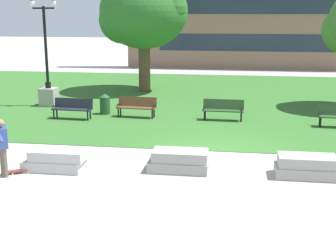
{
  "coord_description": "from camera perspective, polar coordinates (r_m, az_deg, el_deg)",
  "views": [
    {
      "loc": [
        0.55,
        -15.52,
        4.71
      ],
      "look_at": [
        -1.53,
        -1.4,
        1.2
      ],
      "focal_mm": 50.0,
      "sensor_mm": 36.0,
      "label": 1
    }
  ],
  "objects": [
    {
      "name": "park_bench_near_right",
      "position": [
        20.8,
        6.75,
        2.14
      ],
      "size": [
        1.81,
        0.58,
        0.9
      ],
      "color": "#284723",
      "rests_on": "grass_lawn"
    },
    {
      "name": "park_bench_far_left",
      "position": [
        21.36,
        -11.56,
        2.26
      ],
      "size": [
        1.83,
        0.63,
        0.9
      ],
      "color": "#1E232D",
      "rests_on": "grass_lawn"
    },
    {
      "name": "ground_plane",
      "position": [
        16.23,
        6.1,
        -3.14
      ],
      "size": [
        140.0,
        140.0,
        0.0
      ],
      "primitive_type": "plane",
      "color": "#A3A09B"
    },
    {
      "name": "person_skateboarder",
      "position": [
        14.35,
        -19.56,
        -2.09
      ],
      "size": [
        0.78,
        1.35,
        1.71
      ],
      "color": "brown",
      "rests_on": "ground"
    },
    {
      "name": "trash_bin",
      "position": [
        22.1,
        -7.7,
        2.71
      ],
      "size": [
        0.49,
        0.49,
        0.96
      ],
      "color": "#234C28",
      "rests_on": "grass_lawn"
    },
    {
      "name": "grass_lawn",
      "position": [
        25.96,
        7.05,
        3.27
      ],
      "size": [
        40.0,
        20.0,
        0.02
      ],
      "primitive_type": "cube",
      "color": "#336628",
      "rests_on": "ground"
    },
    {
      "name": "tree_near_right",
      "position": [
        28.03,
        -3.1,
        13.66
      ],
      "size": [
        5.38,
        5.13,
        6.88
      ],
      "color": "brown",
      "rests_on": "grass_lawn"
    },
    {
      "name": "concrete_block_left",
      "position": [
        14.17,
        1.37,
        -4.29
      ],
      "size": [
        1.8,
        0.9,
        0.64
      ],
      "color": "#9E9991",
      "rests_on": "ground"
    },
    {
      "name": "lamp_post_left",
      "position": [
        24.55,
        -14.41,
        4.9
      ],
      "size": [
        1.32,
        0.8,
        5.34
      ],
      "color": "gray",
      "rests_on": "grass_lawn"
    },
    {
      "name": "park_bench_far_right",
      "position": [
        21.32,
        -3.84,
        2.49
      ],
      "size": [
        1.84,
        0.67,
        0.9
      ],
      "color": "brown",
      "rests_on": "grass_lawn"
    },
    {
      "name": "concrete_block_center",
      "position": [
        14.66,
        -13.47,
        -4.06
      ],
      "size": [
        1.88,
        0.9,
        0.64
      ],
      "color": "#BCB7B2",
      "rests_on": "ground"
    },
    {
      "name": "skateboard",
      "position": [
        14.71,
        -17.58,
        -5.18
      ],
      "size": [
        1.0,
        0.65,
        0.14
      ],
      "color": "maroon",
      "rests_on": "ground"
    },
    {
      "name": "concrete_block_right",
      "position": [
        14.24,
        16.55,
        -4.79
      ],
      "size": [
        1.8,
        0.9,
        0.64
      ],
      "color": "#9E9991",
      "rests_on": "ground"
    }
  ]
}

